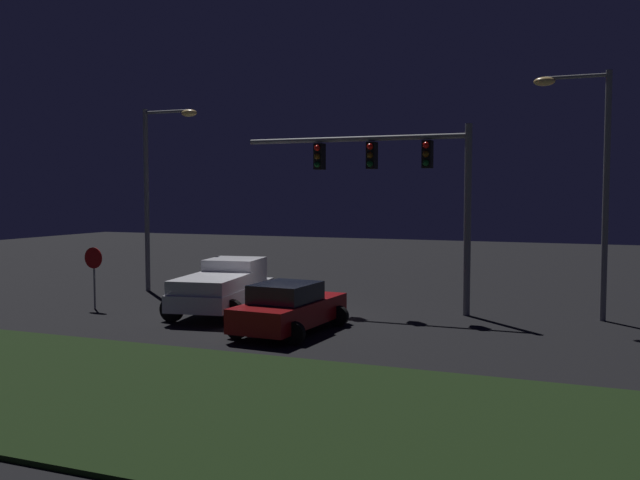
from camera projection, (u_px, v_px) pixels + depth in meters
ground_plane at (291, 318)px, 23.37m from camera, size 80.00×80.00×0.00m
grass_median at (109, 388)px, 14.75m from camera, size 27.55×7.61×0.10m
pickup_truck at (225, 284)px, 24.40m from camera, size 3.43×5.64×1.80m
car_sedan at (289, 308)px, 20.85m from camera, size 2.67×4.51×1.51m
traffic_signal_gantry at (398, 172)px, 24.40m from camera, size 8.32×0.56×6.50m
street_lamp_left at (157, 176)px, 29.31m from camera, size 2.60×0.44×7.69m
street_lamp_right at (591, 165)px, 22.67m from camera, size 2.43×0.44×8.10m
stop_sign at (94, 266)px, 25.03m from camera, size 0.76×0.08×2.23m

